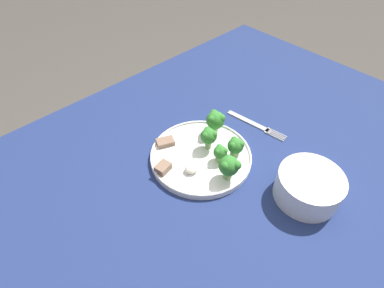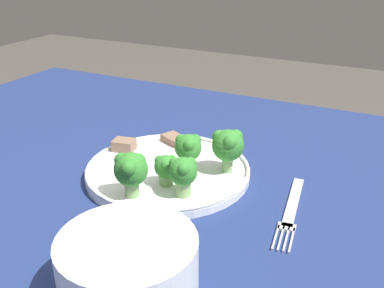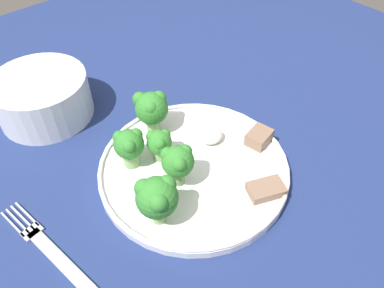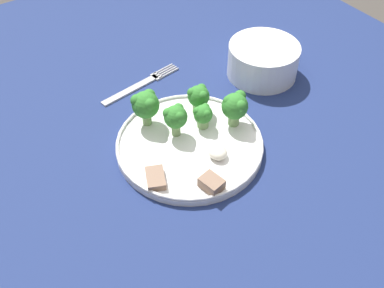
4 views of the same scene
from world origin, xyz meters
name	(u,v)px [view 4 (image 4 of 4)]	position (x,y,z in m)	size (l,w,h in m)	color
table	(219,148)	(0.00, 0.00, 0.66)	(1.36, 1.08, 0.75)	navy
dinner_plate	(190,144)	(0.03, -0.10, 0.76)	(0.26, 0.26, 0.02)	white
fork	(140,85)	(-0.17, -0.08, 0.75)	(0.04, 0.19, 0.00)	#B2B2B7
cream_bowl	(263,61)	(-0.06, 0.16, 0.78)	(0.15, 0.15, 0.07)	white
broccoli_floret_near_rim_left	(146,104)	(-0.06, -0.13, 0.81)	(0.05, 0.05, 0.07)	#7FA866
broccoli_floret_center_left	(237,105)	(0.04, 0.00, 0.80)	(0.05, 0.05, 0.07)	#7FA866
broccoli_floret_back_left	(199,97)	(-0.03, -0.03, 0.80)	(0.04, 0.04, 0.06)	#7FA866
broccoli_floret_front_left	(175,117)	(0.00, -0.10, 0.80)	(0.04, 0.04, 0.06)	#7FA866
broccoli_floret_center_back	(203,115)	(0.01, -0.05, 0.79)	(0.04, 0.03, 0.05)	#7FA866
meat_slice_front_slice	(212,183)	(0.14, -0.12, 0.77)	(0.04, 0.04, 0.02)	#846651
meat_slice_middle_slice	(156,178)	(0.07, -0.19, 0.77)	(0.05, 0.05, 0.01)	#846651
sauce_dollop	(218,152)	(0.09, -0.07, 0.77)	(0.04, 0.03, 0.02)	silver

